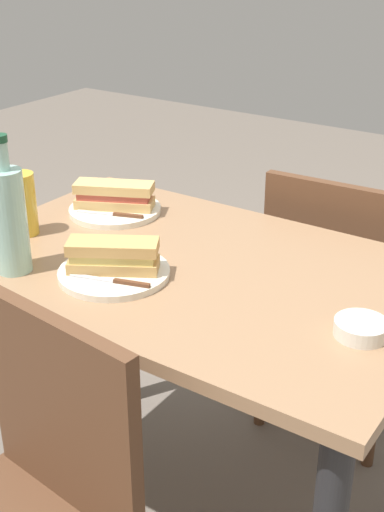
{
  "coord_description": "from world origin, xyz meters",
  "views": [
    {
      "loc": [
        -0.77,
        1.14,
        1.45
      ],
      "look_at": [
        0.0,
        0.0,
        0.79
      ],
      "focal_mm": 48.03,
      "sensor_mm": 36.0,
      "label": 1
    }
  ],
  "objects": [
    {
      "name": "beer_glass",
      "position": [
        0.44,
        0.09,
        0.85
      ],
      "size": [
        0.07,
        0.07,
        0.16
      ],
      "primitive_type": "cylinder",
      "color": "gold",
      "rests_on": "dining_table"
    },
    {
      "name": "dining_table",
      "position": [
        0.0,
        0.0,
        0.63
      ],
      "size": [
        1.09,
        0.71,
        0.77
      ],
      "color": "#997251",
      "rests_on": "ground"
    },
    {
      "name": "baguette_sandwich_near",
      "position": [
        0.11,
        0.14,
        0.82
      ],
      "size": [
        0.2,
        0.16,
        0.07
      ],
      "color": "tan",
      "rests_on": "plate_near"
    },
    {
      "name": "water_bottle",
      "position": [
        0.31,
        0.24,
        0.89
      ],
      "size": [
        0.08,
        0.08,
        0.31
      ],
      "color": "#99C6B7",
      "rests_on": "dining_table"
    },
    {
      "name": "knife_far",
      "position": [
        0.31,
        -0.1,
        0.79
      ],
      "size": [
        0.17,
        0.07,
        0.01
      ],
      "color": "silver",
      "rests_on": "plate_far"
    },
    {
      "name": "knife_near",
      "position": [
        0.07,
        0.19,
        0.79
      ],
      "size": [
        0.18,
        0.06,
        0.01
      ],
      "color": "silver",
      "rests_on": "plate_near"
    },
    {
      "name": "chair_near",
      "position": [
        -0.14,
        -0.55,
        0.49
      ],
      "size": [
        0.42,
        0.42,
        0.86
      ],
      "color": "brown",
      "rests_on": "ground"
    },
    {
      "name": "plate_far",
      "position": [
        0.34,
        -0.14,
        0.78
      ],
      "size": [
        0.24,
        0.24,
        0.01
      ],
      "primitive_type": "cylinder",
      "color": "silver",
      "rests_on": "dining_table"
    },
    {
      "name": "plate_near",
      "position": [
        0.11,
        0.14,
        0.78
      ],
      "size": [
        0.24,
        0.24,
        0.01
      ],
      "primitive_type": "cylinder",
      "color": "silver",
      "rests_on": "dining_table"
    },
    {
      "name": "baguette_sandwich_far",
      "position": [
        0.34,
        -0.14,
        0.82
      ],
      "size": [
        0.22,
        0.15,
        0.07
      ],
      "color": "tan",
      "rests_on": "plate_far"
    },
    {
      "name": "olive_bowl",
      "position": [
        -0.43,
        0.07,
        0.78
      ],
      "size": [
        0.1,
        0.1,
        0.03
      ],
      "primitive_type": "cylinder",
      "color": "silver",
      "rests_on": "dining_table"
    }
  ]
}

